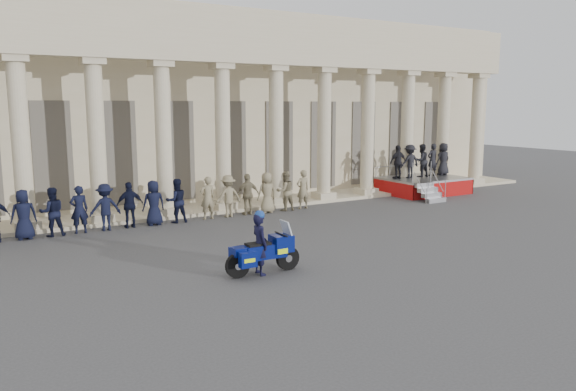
% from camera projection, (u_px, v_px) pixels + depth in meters
% --- Properties ---
extents(ground, '(90.00, 90.00, 0.00)m').
position_uv_depth(ground, '(295.00, 259.00, 16.87)').
color(ground, '#3B3B3D').
rests_on(ground, ground).
extents(building, '(40.00, 12.50, 9.00)m').
position_uv_depth(building, '(145.00, 106.00, 28.65)').
color(building, '#BEAF8E').
rests_on(building, ground).
extents(officer_rank, '(16.60, 0.66, 1.74)m').
position_uv_depth(officer_rank, '(117.00, 206.00, 20.79)').
color(officer_rank, black).
rests_on(officer_rank, ground).
extents(reviewing_stand, '(4.20, 4.03, 2.57)m').
position_uv_depth(reviewing_stand, '(421.00, 167.00, 29.14)').
color(reviewing_stand, gray).
rests_on(reviewing_stand, ground).
extents(motorcycle, '(2.21, 0.91, 1.42)m').
position_uv_depth(motorcycle, '(264.00, 252.00, 15.30)').
color(motorcycle, black).
rests_on(motorcycle, ground).
extents(rider, '(0.42, 0.63, 1.78)m').
position_uv_depth(rider, '(260.00, 243.00, 15.19)').
color(rider, black).
rests_on(rider, ground).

